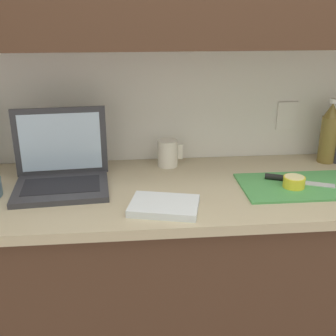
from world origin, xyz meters
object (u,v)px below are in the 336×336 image
measuring_cup (168,153)px  lemon_half_cut (294,182)px  bottle_water_clear (329,134)px  cutting_board (299,186)px  knife (288,179)px  laptop (61,169)px

measuring_cup → lemon_half_cut: bearing=-33.1°
bottle_water_clear → measuring_cup: 0.68m
cutting_board → knife: (-0.03, 0.04, 0.01)m
lemon_half_cut → cutting_board: bearing=29.4°
cutting_board → measuring_cup: bearing=150.2°
knife → measuring_cup: 0.49m
knife → lemon_half_cut: size_ratio=3.11×
laptop → lemon_half_cut: (0.84, -0.12, -0.04)m
knife → bottle_water_clear: 0.34m
cutting_board → lemon_half_cut: bearing=-150.6°
cutting_board → laptop: bearing=173.5°
cutting_board → lemon_half_cut: lemon_half_cut is taller
knife → bottle_water_clear: bottle_water_clear is taller
laptop → lemon_half_cut: 0.85m
cutting_board → bottle_water_clear: (0.21, 0.25, 0.12)m
laptop → lemon_half_cut: laptop is taller
laptop → bottle_water_clear: size_ratio=1.30×
laptop → measuring_cup: 0.44m
measuring_cup → cutting_board: bearing=-29.8°
lemon_half_cut → measuring_cup: bearing=146.9°
bottle_water_clear → measuring_cup: bottle_water_clear is taller
knife → measuring_cup: (-0.43, 0.23, 0.04)m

